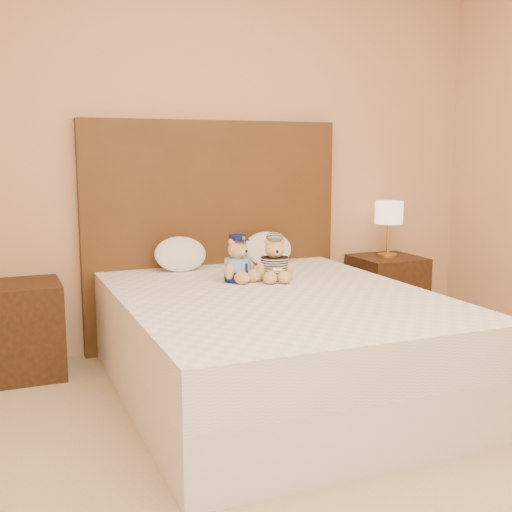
{
  "coord_description": "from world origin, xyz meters",
  "views": [
    {
      "loc": [
        -1.37,
        -1.85,
        1.29
      ],
      "look_at": [
        -0.01,
        1.45,
        0.71
      ],
      "focal_mm": 45.0,
      "sensor_mm": 36.0,
      "label": 1
    }
  ],
  "objects_px": {
    "bed": "(275,343)",
    "lamp": "(389,215)",
    "pillow_left": "(180,252)",
    "pillow_right": "(268,247)",
    "teddy_police": "(238,258)",
    "teddy_prisoner": "(275,259)",
    "nightstand_right": "(386,294)",
    "nightstand_left": "(22,330)"
  },
  "relations": [
    {
      "from": "bed",
      "to": "lamp",
      "type": "bearing_deg",
      "value": 32.62
    },
    {
      "from": "pillow_left",
      "to": "pillow_right",
      "type": "distance_m",
      "value": 0.6
    },
    {
      "from": "teddy_police",
      "to": "pillow_right",
      "type": "distance_m",
      "value": 0.6
    },
    {
      "from": "lamp",
      "to": "pillow_left",
      "type": "distance_m",
      "value": 1.54
    },
    {
      "from": "lamp",
      "to": "teddy_prisoner",
      "type": "height_order",
      "value": "lamp"
    },
    {
      "from": "bed",
      "to": "nightstand_right",
      "type": "relative_size",
      "value": 3.64
    },
    {
      "from": "teddy_prisoner",
      "to": "lamp",
      "type": "bearing_deg",
      "value": 36.4
    },
    {
      "from": "nightstand_left",
      "to": "lamp",
      "type": "distance_m",
      "value": 2.56
    },
    {
      "from": "lamp",
      "to": "pillow_left",
      "type": "bearing_deg",
      "value": 178.88
    },
    {
      "from": "teddy_police",
      "to": "teddy_prisoner",
      "type": "distance_m",
      "value": 0.22
    },
    {
      "from": "nightstand_right",
      "to": "pillow_left",
      "type": "relative_size",
      "value": 1.65
    },
    {
      "from": "bed",
      "to": "nightstand_left",
      "type": "bearing_deg",
      "value": 147.38
    },
    {
      "from": "nightstand_right",
      "to": "nightstand_left",
      "type": "bearing_deg",
      "value": 180.0
    },
    {
      "from": "bed",
      "to": "teddy_police",
      "type": "xyz_separation_m",
      "value": [
        -0.07,
        0.38,
        0.41
      ]
    },
    {
      "from": "bed",
      "to": "pillow_left",
      "type": "distance_m",
      "value": 0.96
    },
    {
      "from": "teddy_prisoner",
      "to": "nightstand_right",
      "type": "bearing_deg",
      "value": 36.4
    },
    {
      "from": "lamp",
      "to": "teddy_police",
      "type": "distance_m",
      "value": 1.39
    },
    {
      "from": "pillow_left",
      "to": "teddy_police",
      "type": "bearing_deg",
      "value": -64.71
    },
    {
      "from": "nightstand_left",
      "to": "nightstand_right",
      "type": "height_order",
      "value": "same"
    },
    {
      "from": "teddy_prisoner",
      "to": "pillow_left",
      "type": "distance_m",
      "value": 0.68
    },
    {
      "from": "nightstand_left",
      "to": "nightstand_right",
      "type": "xyz_separation_m",
      "value": [
        2.5,
        0.0,
        0.0
      ]
    },
    {
      "from": "nightstand_right",
      "to": "pillow_right",
      "type": "height_order",
      "value": "pillow_right"
    },
    {
      "from": "pillow_left",
      "to": "lamp",
      "type": "bearing_deg",
      "value": -1.12
    },
    {
      "from": "pillow_left",
      "to": "pillow_right",
      "type": "bearing_deg",
      "value": 0.0
    },
    {
      "from": "teddy_police",
      "to": "pillow_right",
      "type": "xyz_separation_m",
      "value": [
        0.39,
        0.45,
        -0.02
      ]
    },
    {
      "from": "nightstand_left",
      "to": "pillow_left",
      "type": "bearing_deg",
      "value": 1.78
    },
    {
      "from": "nightstand_left",
      "to": "pillow_right",
      "type": "bearing_deg",
      "value": 1.09
    },
    {
      "from": "pillow_left",
      "to": "nightstand_right",
      "type": "bearing_deg",
      "value": -1.12
    },
    {
      "from": "nightstand_left",
      "to": "teddy_prisoner",
      "type": "bearing_deg",
      "value": -20.0
    },
    {
      "from": "lamp",
      "to": "bed",
      "type": "bearing_deg",
      "value": -147.38
    },
    {
      "from": "nightstand_left",
      "to": "teddy_police",
      "type": "xyz_separation_m",
      "value": [
        1.18,
        -0.42,
        0.41
      ]
    },
    {
      "from": "pillow_right",
      "to": "lamp",
      "type": "bearing_deg",
      "value": -1.85
    },
    {
      "from": "lamp",
      "to": "teddy_police",
      "type": "relative_size",
      "value": 1.48
    },
    {
      "from": "nightstand_left",
      "to": "pillow_left",
      "type": "xyz_separation_m",
      "value": [
        0.97,
        0.03,
        0.39
      ]
    },
    {
      "from": "teddy_police",
      "to": "teddy_prisoner",
      "type": "height_order",
      "value": "teddy_police"
    },
    {
      "from": "pillow_right",
      "to": "pillow_left",
      "type": "bearing_deg",
      "value": 180.0
    },
    {
      "from": "nightstand_left",
      "to": "lamp",
      "type": "bearing_deg",
      "value": 0.0
    },
    {
      "from": "lamp",
      "to": "pillow_right",
      "type": "height_order",
      "value": "lamp"
    },
    {
      "from": "nightstand_left",
      "to": "pillow_left",
      "type": "height_order",
      "value": "pillow_left"
    },
    {
      "from": "teddy_police",
      "to": "lamp",
      "type": "bearing_deg",
      "value": -6.13
    },
    {
      "from": "nightstand_right",
      "to": "teddy_police",
      "type": "xyz_separation_m",
      "value": [
        -1.32,
        -0.42,
        0.41
      ]
    },
    {
      "from": "bed",
      "to": "nightstand_right",
      "type": "bearing_deg",
      "value": 32.62
    }
  ]
}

